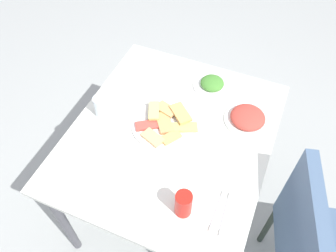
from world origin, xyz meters
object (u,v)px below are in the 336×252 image
object	(u,v)px
dining_chair	(313,243)
fork	(217,211)
salad_plate_greens	(212,84)
salad_plate_rice	(248,118)
pide_platter	(165,124)
drinking_glass	(101,106)
spoon	(226,214)
dining_table	(171,143)
soda_can	(183,204)
paper_napkin	(222,213)

from	to	relation	value
dining_chair	fork	distance (m)	0.48
salad_plate_greens	salad_plate_rice	size ratio (longest dim) A/B	0.86
pide_platter	salad_plate_greens	bearing A→B (deg)	159.75
pide_platter	fork	size ratio (longest dim) A/B	1.73
salad_plate_rice	drinking_glass	xyz separation A→B (m)	(0.23, -0.66, 0.03)
drinking_glass	fork	xyz separation A→B (m)	(0.27, 0.67, -0.05)
salad_plate_rice	pide_platter	bearing A→B (deg)	-62.80
dining_chair	spoon	world-z (taller)	dining_chair
fork	dining_chair	bearing A→B (deg)	105.44
dining_chair	spoon	size ratio (longest dim) A/B	4.92
pide_platter	dining_chair	bearing A→B (deg)	75.51
dining_table	dining_chair	distance (m)	0.76
salad_plate_greens	dining_table	bearing A→B (deg)	-12.02
fork	spoon	bearing A→B (deg)	89.93
dining_chair	dining_table	bearing A→B (deg)	-103.04
salad_plate_rice	soda_can	bearing A→B (deg)	-11.83
dining_table	salad_plate_rice	xyz separation A→B (m)	(-0.21, 0.31, 0.10)
pide_platter	drinking_glass	bearing A→B (deg)	-80.76
salad_plate_greens	dining_chair	bearing A→B (deg)	50.67
salad_plate_greens	drinking_glass	bearing A→B (deg)	-48.12
soda_can	spoon	distance (m)	0.18
salad_plate_greens	fork	xyz separation A→B (m)	(0.65, 0.24, -0.01)
salad_plate_greens	spoon	distance (m)	0.71
paper_napkin	pide_platter	bearing A→B (deg)	-129.77
dining_chair	drinking_glass	world-z (taller)	dining_chair
salad_plate_greens	paper_napkin	distance (m)	0.70
dining_chair	spoon	distance (m)	0.44
soda_can	spoon	world-z (taller)	soda_can
fork	spoon	xyz separation A→B (m)	(0.00, 0.04, 0.00)
dining_chair	pide_platter	distance (m)	0.83
salad_plate_greens	soda_can	size ratio (longest dim) A/B	1.58
paper_napkin	drinking_glass	bearing A→B (deg)	-111.25
salad_plate_rice	fork	size ratio (longest dim) A/B	1.22
soda_can	fork	xyz separation A→B (m)	(-0.05, 0.13, -0.06)
salad_plate_rice	drinking_glass	size ratio (longest dim) A/B	2.08
drinking_glass	fork	size ratio (longest dim) A/B	0.59
dining_chair	soda_can	distance (m)	0.62
pide_platter	paper_napkin	bearing A→B (deg)	50.23
fork	spoon	world-z (taller)	same
pide_platter	salad_plate_rice	size ratio (longest dim) A/B	1.41
fork	soda_can	bearing A→B (deg)	-68.05
salad_plate_greens	spoon	xyz separation A→B (m)	(0.65, 0.27, -0.01)
dining_chair	soda_can	size ratio (longest dim) A/B	7.58
dining_table	drinking_glass	world-z (taller)	drinking_glass
dining_table	paper_napkin	xyz separation A→B (m)	(0.28, 0.33, 0.08)
dining_table	pide_platter	distance (m)	0.11
salad_plate_rice	paper_napkin	world-z (taller)	salad_plate_rice
soda_can	drinking_glass	xyz separation A→B (m)	(-0.32, -0.54, -0.01)
dining_table	spoon	size ratio (longest dim) A/B	5.52
dining_chair	pide_platter	xyz separation A→B (m)	(-0.20, -0.78, 0.21)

